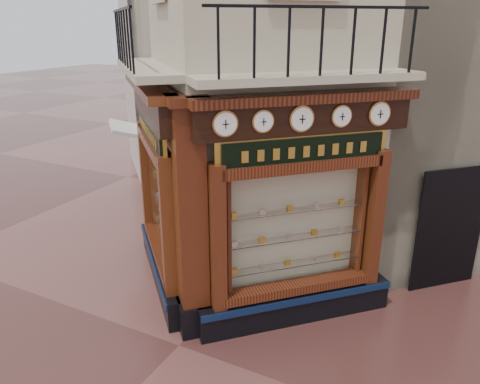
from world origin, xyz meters
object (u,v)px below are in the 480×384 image
Objects in this scene: clock_d at (341,116)px; clock_b at (263,121)px; signboard_right at (305,150)px; awning at (137,228)px; clock_a at (225,124)px; clock_e at (379,114)px; corner_pilaster at (191,225)px; signboard_left at (151,131)px; clock_c at (302,119)px.

clock_b is at bearing -180.00° from clock_d.
clock_b reaches higher than signboard_right.
clock_a is at bearing -169.21° from awning.
clock_a reaches higher than signboard_right.
clock_e reaches higher than clock_d.
clock_b is 1.27m from clock_d.
corner_pilaster is 10.50× the size of clock_a.
signboard_left is (-1.46, 1.01, 1.15)m from corner_pilaster.
clock_a is 0.98× the size of clock_e.
clock_c is 1.16× the size of clock_d.
clock_b is 0.87× the size of clock_e.
clock_b is at bearing 180.00° from clock_e.
clock_e is at bearing 0.00° from clock_b.
signboard_right is at bearing 4.86° from clock_a.
signboard_left reaches higher than signboard_right.
corner_pilaster is 4.98m from awning.
clock_a is 0.18× the size of signboard_right.
signboard_right is (0.44, 0.60, -0.52)m from clock_b.
awning is at bearing 124.65° from clock_e.
clock_e reaches higher than signboard_right.
clock_d is 0.17× the size of signboard_right.
corner_pilaster is 2.37m from clock_c.
clock_a is at bearing -175.14° from signboard_right.
clock_e is (1.76, 1.76, 0.00)m from clock_a.
clock_a is 2.49m from clock_e.
clock_a is 0.27× the size of awning.
corner_pilaster reaches higher than clock_b.
signboard_left is (2.11, -1.85, 3.10)m from awning.
clock_b is (1.02, 0.42, 1.67)m from corner_pilaster.
awning is at bearing 100.79° from clock_a.
awning is at bearing 119.18° from clock_d.
corner_pilaster is 2.86m from clock_d.
clock_d is at bearing -10.60° from corner_pilaster.
awning is at bearing 106.91° from clock_b.
clock_d is 0.75m from signboard_right.
clock_c is at bearing -14.75° from corner_pilaster.
clock_b is 0.16× the size of signboard_left.
corner_pilaster is 1.89× the size of signboard_left.
clock_b reaches higher than awning.
signboard_left is at bearing 109.40° from clock_a.
clock_c is (0.43, 0.43, 0.00)m from clock_b.
clock_a is at bearing -180.00° from clock_d.
clock_c is (1.45, 0.85, 1.67)m from corner_pilaster.
corner_pilaster is 2.12m from signboard_right.
signboard_right is at bearing 40.89° from clock_c.
clock_b is at bearing -22.82° from corner_pilaster.
clock_d reaches higher than signboard_right.
clock_e is 0.18× the size of signboard_left.
clock_b is 0.24× the size of awning.
corner_pilaster is at bearing 171.75° from clock_e.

